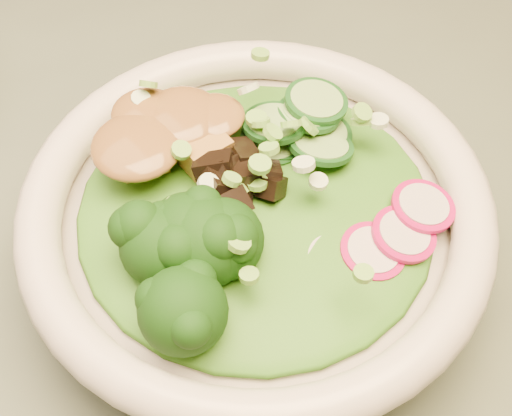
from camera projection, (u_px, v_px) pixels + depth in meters
dining_table at (213, 275)px, 0.62m from camera, size 1.20×0.80×0.75m
salad_bowl at (256, 227)px, 0.46m from camera, size 0.30×0.30×0.08m
lettuce_bed at (256, 207)px, 0.44m from camera, size 0.22×0.22×0.03m
broccoli_florets at (201, 277)px, 0.39m from camera, size 0.11×0.11×0.05m
radish_slices at (367, 245)px, 0.42m from camera, size 0.13×0.09×0.02m
cucumber_slices at (309, 119)px, 0.47m from camera, size 0.10×0.10×0.04m
mushroom_heap at (237, 183)px, 0.43m from camera, size 0.10×0.10×0.04m
tofu_cubes at (161, 151)px, 0.45m from camera, size 0.12×0.10×0.04m
peanut_sauce at (159, 135)px, 0.44m from camera, size 0.08×0.06×0.02m
scallion_garnish at (256, 180)px, 0.42m from camera, size 0.21×0.21×0.03m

